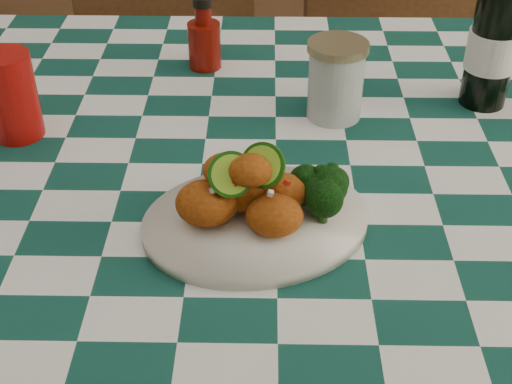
# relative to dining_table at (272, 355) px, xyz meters

# --- Properties ---
(dining_table) EXTENTS (1.66, 1.06, 0.79)m
(dining_table) POSITION_rel_dining_table_xyz_m (0.00, 0.00, 0.00)
(dining_table) COLOR #104036
(dining_table) RESTS_ON ground
(plate) EXTENTS (0.33, 0.28, 0.02)m
(plate) POSITION_rel_dining_table_xyz_m (-0.03, -0.14, 0.40)
(plate) COLOR silver
(plate) RESTS_ON dining_table
(fried_chicken_pile) EXTENTS (0.14, 0.10, 0.09)m
(fried_chicken_pile) POSITION_rel_dining_table_xyz_m (-0.03, -0.14, 0.46)
(fried_chicken_pile) COLOR #AF4B10
(fried_chicken_pile) RESTS_ON plate
(broccoli_side) EXTENTS (0.08, 0.08, 0.06)m
(broccoli_side) POSITION_rel_dining_table_xyz_m (0.06, -0.13, 0.44)
(broccoli_side) COLOR black
(broccoli_side) RESTS_ON plate
(red_tumbler) EXTENTS (0.08, 0.08, 0.13)m
(red_tumbler) POSITION_rel_dining_table_xyz_m (-0.38, 0.07, 0.46)
(red_tumbler) COLOR #9B0B08
(red_tumbler) RESTS_ON dining_table
(ketchup_bottle) EXTENTS (0.06, 0.06, 0.12)m
(ketchup_bottle) POSITION_rel_dining_table_xyz_m (-0.12, 0.30, 0.45)
(ketchup_bottle) COLOR #710D05
(ketchup_bottle) RESTS_ON dining_table
(mason_jar) EXTENTS (0.10, 0.10, 0.12)m
(mason_jar) POSITION_rel_dining_table_xyz_m (0.09, 0.14, 0.45)
(mason_jar) COLOR #B2BCBA
(mason_jar) RESTS_ON dining_table
(beer_bottle) EXTENTS (0.09, 0.09, 0.25)m
(beer_bottle) POSITION_rel_dining_table_xyz_m (0.33, 0.18, 0.52)
(beer_bottle) COLOR black
(beer_bottle) RESTS_ON dining_table
(wooden_chair_left) EXTENTS (0.53, 0.55, 0.97)m
(wooden_chair_left) POSITION_rel_dining_table_xyz_m (-0.22, 0.68, 0.09)
(wooden_chair_left) COLOR #472814
(wooden_chair_left) RESTS_ON ground
(wooden_chair_right) EXTENTS (0.52, 0.54, 1.02)m
(wooden_chair_right) POSITION_rel_dining_table_xyz_m (0.34, 0.70, 0.12)
(wooden_chair_right) COLOR #472814
(wooden_chair_right) RESTS_ON ground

